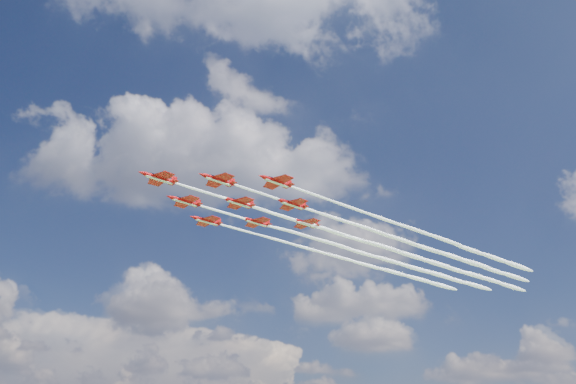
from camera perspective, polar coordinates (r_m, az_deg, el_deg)
jet_lead at (r=163.70m, az=6.14°, el=-4.50°), size 101.11×78.63×2.39m
jet_row2_port at (r=166.48m, az=10.72°, el=-4.56°), size 101.11×78.63×2.39m
jet_row2_starb at (r=176.19m, az=6.94°, el=-5.97°), size 101.11×78.63×2.39m
jet_row3_port at (r=170.27m, az=15.12°, el=-4.58°), size 101.11×78.63×2.39m
jet_row3_centre at (r=179.12m, az=11.20°, el=-5.99°), size 101.11×78.63×2.39m
jet_row3_starb at (r=188.81m, az=7.64°, el=-7.24°), size 101.11×78.63×2.39m
jet_row4_port at (r=182.99m, az=15.29°, el=-5.98°), size 101.11×78.63×2.39m
jet_row4_starb at (r=191.86m, az=11.62°, el=-7.24°), size 101.11×78.63×2.39m
jet_tail at (r=195.79m, az=15.45°, el=-7.20°), size 101.11×78.63×2.39m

